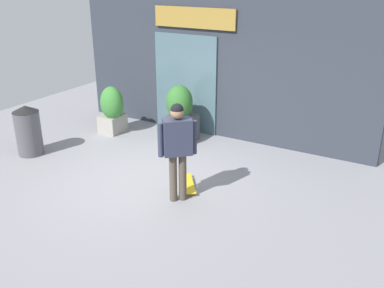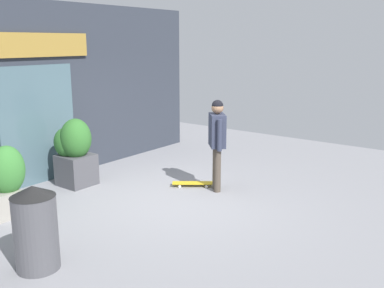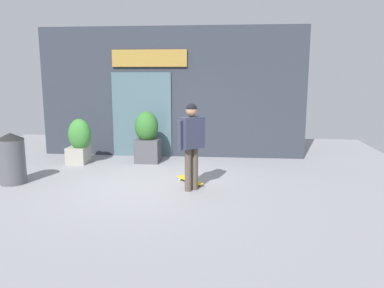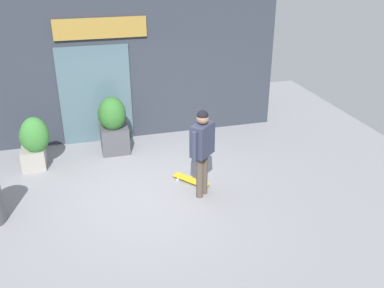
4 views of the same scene
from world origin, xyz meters
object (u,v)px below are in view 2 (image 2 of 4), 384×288
(planter_box_left, at_px, (74,151))
(planter_box_right, at_px, (2,180))
(trash_bin, at_px, (35,228))
(skateboarder, at_px, (217,136))
(skateboard, at_px, (193,183))

(planter_box_left, relative_size, planter_box_right, 1.14)
(planter_box_left, xyz_separation_m, trash_bin, (-2.34, -2.23, -0.15))
(skateboarder, height_order, planter_box_right, skateboarder)
(trash_bin, bearing_deg, planter_box_left, 43.63)
(planter_box_left, height_order, trash_bin, planter_box_left)
(planter_box_right, height_order, trash_bin, planter_box_right)
(skateboarder, distance_m, planter_box_right, 3.69)
(skateboarder, bearing_deg, planter_box_right, 13.97)
(skateboard, xyz_separation_m, planter_box_left, (-1.30, 1.86, 0.62))
(skateboarder, bearing_deg, planter_box_left, -12.08)
(skateboarder, distance_m, planter_box_left, 2.75)
(trash_bin, bearing_deg, skateboard, 5.79)
(skateboarder, height_order, planter_box_left, skateboarder)
(planter_box_right, xyz_separation_m, trash_bin, (-0.67, -1.90, -0.06))
(planter_box_left, xyz_separation_m, planter_box_right, (-1.67, -0.33, -0.09))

